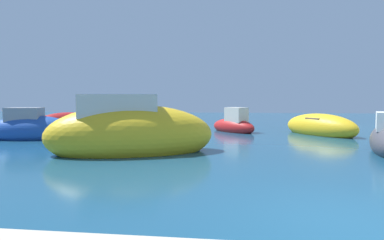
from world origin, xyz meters
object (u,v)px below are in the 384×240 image
at_px(moored_boat_2, 234,125).
at_px(moored_boat_3, 130,133).
at_px(moored_boat_6, 31,129).
at_px(moored_boat_1, 320,127).
at_px(moored_boat_5, 66,123).

xyz_separation_m(moored_boat_2, moored_boat_3, (-3.80, -8.11, 0.30)).
distance_m(moored_boat_2, moored_boat_3, 8.96).
bearing_deg(moored_boat_6, moored_boat_2, 15.24).
height_order(moored_boat_1, moored_boat_3, moored_boat_3).
xyz_separation_m(moored_boat_3, moored_boat_5, (-7.25, 9.02, -0.34)).
relative_size(moored_boat_1, moored_boat_5, 1.04).
relative_size(moored_boat_2, moored_boat_5, 0.70).
height_order(moored_boat_1, moored_boat_2, moored_boat_2).
height_order(moored_boat_2, moored_boat_5, moored_boat_2).
distance_m(moored_boat_3, moored_boat_5, 11.58).
distance_m(moored_boat_1, moored_boat_6, 15.10).
distance_m(moored_boat_1, moored_boat_2, 4.82).
bearing_deg(moored_boat_5, moored_boat_6, -138.87).
height_order(moored_boat_2, moored_boat_6, moored_boat_6).
bearing_deg(moored_boat_2, moored_boat_5, 42.57).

